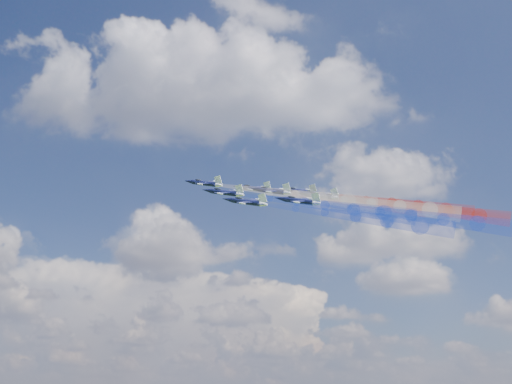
# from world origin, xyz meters

# --- Properties ---
(jet_lead) EXTENTS (15.65, 13.61, 9.79)m
(jet_lead) POSITION_xyz_m (-24.75, -11.62, 142.11)
(jet_lead) COLOR black
(trail_lead) EXTENTS (43.21, 17.38, 15.73)m
(trail_lead) POSITION_xyz_m (1.15, -19.09, 135.62)
(trail_lead) COLOR white
(jet_inner_left) EXTENTS (15.65, 13.61, 9.79)m
(jet_inner_left) POSITION_xyz_m (-17.47, -23.76, 135.05)
(jet_inner_left) COLOR black
(trail_inner_left) EXTENTS (43.21, 17.38, 15.73)m
(trail_inner_left) POSITION_xyz_m (8.43, -31.23, 128.56)
(trail_inner_left) COLOR blue
(jet_inner_right) EXTENTS (15.65, 13.61, 9.79)m
(jet_inner_right) POSITION_xyz_m (-11.07, -5.80, 142.15)
(jet_inner_right) COLOR black
(trail_inner_right) EXTENTS (43.21, 17.38, 15.73)m
(trail_inner_right) POSITION_xyz_m (14.83, -13.27, 135.66)
(trail_inner_right) COLOR red
(jet_outer_left) EXTENTS (15.65, 13.61, 9.79)m
(jet_outer_left) POSITION_xyz_m (-10.92, -32.18, 129.61)
(jet_outer_left) COLOR black
(trail_outer_left) EXTENTS (43.21, 17.38, 15.73)m
(trail_outer_left) POSITION_xyz_m (14.98, -39.65, 123.12)
(trail_outer_left) COLOR blue
(jet_center_third) EXTENTS (15.65, 13.61, 9.79)m
(jet_center_third) POSITION_xyz_m (-5.25, -17.04, 137.51)
(jet_center_third) COLOR black
(trail_center_third) EXTENTS (43.21, 17.38, 15.73)m
(trail_center_third) POSITION_xyz_m (20.65, -24.51, 131.01)
(trail_center_third) COLOR white
(jet_outer_right) EXTENTS (15.65, 13.61, 9.79)m
(jet_outer_right) POSITION_xyz_m (2.29, -2.11, 142.26)
(jet_outer_right) COLOR black
(trail_outer_right) EXTENTS (43.21, 17.38, 15.73)m
(trail_outer_right) POSITION_xyz_m (28.19, -9.58, 135.77)
(trail_outer_right) COLOR red
(jet_rear_left) EXTENTS (15.65, 13.61, 9.79)m
(jet_rear_left) POSITION_xyz_m (2.16, -30.05, 130.26)
(jet_rear_left) COLOR black
(trail_rear_left) EXTENTS (43.21, 17.38, 15.73)m
(trail_rear_left) POSITION_xyz_m (28.06, -37.52, 123.77)
(trail_rear_left) COLOR blue
(jet_rear_right) EXTENTS (15.65, 13.61, 9.79)m
(jet_rear_right) POSITION_xyz_m (7.91, -12.81, 137.24)
(jet_rear_right) COLOR black
(trail_rear_right) EXTENTS (43.21, 17.38, 15.73)m
(trail_rear_right) POSITION_xyz_m (33.81, -20.28, 130.75)
(trail_rear_right) COLOR red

